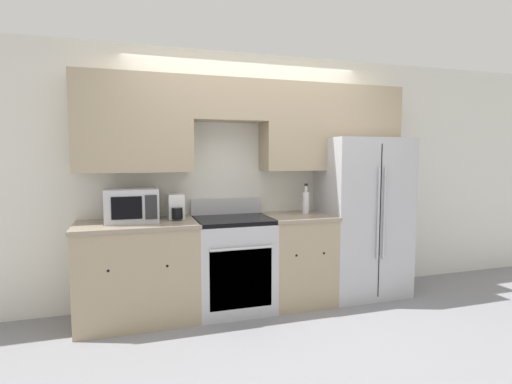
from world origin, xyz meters
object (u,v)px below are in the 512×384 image
at_px(microwave, 132,205).
at_px(bottle, 306,202).
at_px(oven_range, 233,263).
at_px(refrigerator, 359,216).

height_order(microwave, bottle, bottle).
relative_size(oven_range, bottle, 3.39).
xyz_separation_m(oven_range, bottle, (0.82, 0.06, 0.58)).
xyz_separation_m(refrigerator, microwave, (-2.42, -0.01, 0.21)).
relative_size(oven_range, refrigerator, 0.63).
relative_size(refrigerator, microwave, 3.65).
height_order(oven_range, bottle, bottle).
relative_size(oven_range, microwave, 2.29).
bearing_deg(oven_range, microwave, 176.05).
xyz_separation_m(oven_range, refrigerator, (1.47, 0.08, 0.39)).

